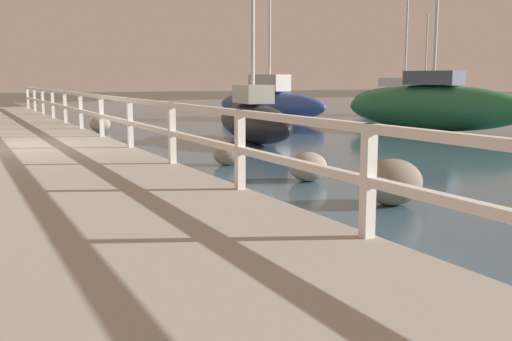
{
  "coord_description": "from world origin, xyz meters",
  "views": [
    {
      "loc": [
        -0.99,
        -12.67,
        1.55
      ],
      "look_at": [
        4.06,
        -2.67,
        -0.16
      ],
      "focal_mm": 42.0,
      "sensor_mm": 36.0,
      "label": 1
    }
  ],
  "objects_px": {
    "sailboat_white": "(424,98)",
    "sailboat_teal": "(404,99)",
    "sailboat_black": "(253,118)",
    "sailboat_green": "(433,106)",
    "sailboat_blue": "(269,103)"
  },
  "relations": [
    {
      "from": "sailboat_white",
      "to": "sailboat_teal",
      "type": "height_order",
      "value": "sailboat_teal"
    },
    {
      "from": "sailboat_white",
      "to": "sailboat_blue",
      "type": "xyz_separation_m",
      "value": [
        -11.51,
        -4.14,
        0.1
      ]
    },
    {
      "from": "sailboat_white",
      "to": "sailboat_black",
      "type": "height_order",
      "value": "sailboat_black"
    },
    {
      "from": "sailboat_white",
      "to": "sailboat_black",
      "type": "bearing_deg",
      "value": -158.73
    },
    {
      "from": "sailboat_green",
      "to": "sailboat_white",
      "type": "relative_size",
      "value": 1.31
    },
    {
      "from": "sailboat_teal",
      "to": "sailboat_blue",
      "type": "bearing_deg",
      "value": 157.22
    },
    {
      "from": "sailboat_green",
      "to": "sailboat_white",
      "type": "distance_m",
      "value": 14.27
    },
    {
      "from": "sailboat_white",
      "to": "sailboat_blue",
      "type": "bearing_deg",
      "value": -174.46
    },
    {
      "from": "sailboat_white",
      "to": "sailboat_black",
      "type": "relative_size",
      "value": 0.7
    },
    {
      "from": "sailboat_black",
      "to": "sailboat_teal",
      "type": "relative_size",
      "value": 1.31
    },
    {
      "from": "sailboat_teal",
      "to": "sailboat_black",
      "type": "bearing_deg",
      "value": -167.85
    },
    {
      "from": "sailboat_black",
      "to": "sailboat_blue",
      "type": "height_order",
      "value": "sailboat_black"
    },
    {
      "from": "sailboat_black",
      "to": "sailboat_blue",
      "type": "xyz_separation_m",
      "value": [
        4.24,
        7.1,
        0.05
      ]
    },
    {
      "from": "sailboat_green",
      "to": "sailboat_teal",
      "type": "relative_size",
      "value": 1.21
    },
    {
      "from": "sailboat_blue",
      "to": "sailboat_white",
      "type": "bearing_deg",
      "value": 3.94
    }
  ]
}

